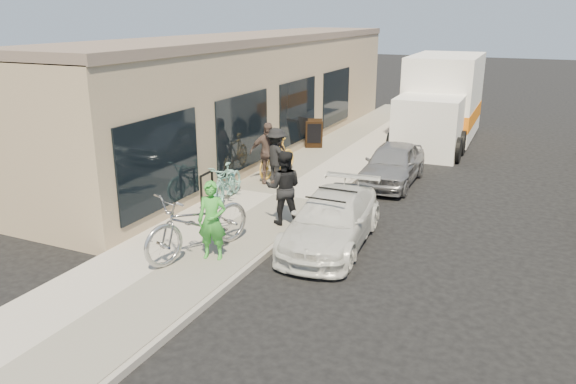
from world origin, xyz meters
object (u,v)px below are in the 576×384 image
(man_standing, at_px, (284,188))
(cruiser_bike_b, at_px, (228,182))
(bystander_b, at_px, (268,153))
(cruiser_bike_a, at_px, (225,183))
(bystander_a, at_px, (276,156))
(sedan_silver, at_px, (393,164))
(sedan_white, at_px, (332,220))
(woman_rider, at_px, (212,221))
(cruiser_bike_c, at_px, (277,158))
(moving_truck, at_px, (441,104))
(tandem_bike, at_px, (199,222))
(bike_rack, at_px, (207,186))
(sandwich_board, at_px, (314,134))

(man_standing, xyz_separation_m, cruiser_bike_b, (-2.09, 0.96, -0.39))
(bystander_b, bearing_deg, cruiser_bike_b, -125.98)
(cruiser_bike_a, distance_m, bystander_a, 2.15)
(sedan_silver, bearing_deg, cruiser_bike_b, -132.98)
(cruiser_bike_a, bearing_deg, cruiser_bike_b, 71.05)
(sedan_white, height_order, woman_rider, woman_rider)
(cruiser_bike_c, relative_size, bystander_b, 1.05)
(bystander_a, bearing_deg, moving_truck, -90.90)
(moving_truck, bearing_deg, cruiser_bike_c, -115.61)
(sedan_silver, bearing_deg, woman_rider, -105.12)
(bystander_a, xyz_separation_m, bystander_b, (-0.29, 0.01, 0.07))
(moving_truck, relative_size, man_standing, 3.88)
(tandem_bike, height_order, man_standing, man_standing)
(sedan_silver, height_order, cruiser_bike_a, sedan_silver)
(moving_truck, height_order, woman_rider, moving_truck)
(woman_rider, height_order, cruiser_bike_b, woman_rider)
(bystander_b, bearing_deg, sedan_white, -74.58)
(sedan_silver, relative_size, cruiser_bike_b, 1.89)
(moving_truck, relative_size, cruiser_bike_a, 4.14)
(sedan_white, xyz_separation_m, woman_rider, (-1.83, -2.02, 0.39))
(bystander_a, bearing_deg, man_standing, 138.18)
(bike_rack, bearing_deg, sandwich_board, 89.77)
(bike_rack, bearing_deg, moving_truck, 70.53)
(cruiser_bike_c, relative_size, bystander_a, 1.14)
(woman_rider, bearing_deg, moving_truck, 66.65)
(woman_rider, height_order, man_standing, man_standing)
(man_standing, distance_m, bystander_b, 3.42)
(sedan_silver, bearing_deg, bike_rack, -130.84)
(tandem_bike, bearing_deg, moving_truck, 97.84)
(sedan_white, height_order, cruiser_bike_c, cruiser_bike_c)
(sandwich_board, height_order, man_standing, man_standing)
(sedan_white, distance_m, bystander_a, 4.41)
(sedan_white, height_order, bystander_b, bystander_b)
(bystander_a, bearing_deg, sedan_white, 151.42)
(man_standing, bearing_deg, sedan_white, 143.00)
(bystander_a, height_order, bystander_b, bystander_b)
(bike_rack, bearing_deg, bystander_a, 72.80)
(bike_rack, distance_m, man_standing, 2.41)
(tandem_bike, height_order, cruiser_bike_b, tandem_bike)
(moving_truck, relative_size, bystander_b, 3.83)
(man_standing, distance_m, cruiser_bike_c, 4.13)
(woman_rider, bearing_deg, sandwich_board, 85.52)
(sedan_silver, relative_size, cruiser_bike_a, 2.17)
(bystander_a, relative_size, bystander_b, 0.92)
(sandwich_board, bearing_deg, sedan_silver, -61.92)
(sandwich_board, distance_m, sedan_white, 8.80)
(cruiser_bike_b, bearing_deg, cruiser_bike_a, -109.15)
(tandem_bike, bearing_deg, bystander_a, 115.88)
(bike_rack, xyz_separation_m, cruiser_bike_a, (0.25, 0.47, -0.04))
(cruiser_bike_a, xyz_separation_m, cruiser_bike_b, (0.02, 0.15, 0.00))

